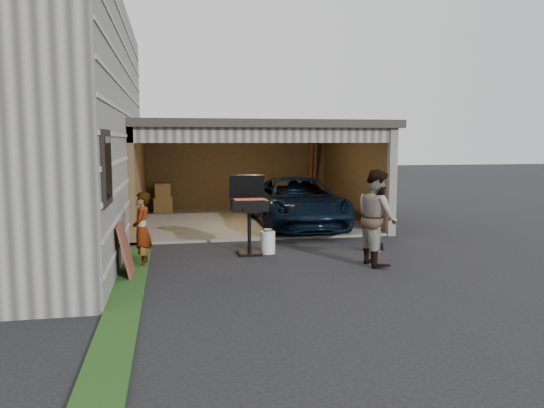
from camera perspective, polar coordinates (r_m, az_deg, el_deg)
The scene contains 10 objects.
ground at distance 9.32m, azimuth -0.94°, elevation -8.04°, with size 80.00×80.00×0.00m, color black.
groundcover_strip at distance 8.25m, azimuth -15.51°, elevation -10.06°, with size 0.50×8.00×0.06m, color #193814.
garage at distance 15.84m, azimuth -2.51°, elevation 4.94°, with size 6.80×6.30×2.90m.
minivan at distance 14.58m, azimuth 2.69°, elevation 0.01°, with size 2.20×4.76×1.32m, color black.
woman at distance 10.28m, azimuth -13.81°, elevation -2.73°, with size 0.52×0.34×1.44m, color #ABC5D7.
man at distance 10.39m, azimuth 11.20°, elevation -1.40°, with size 0.90×0.70×1.85m, color #421C1A.
bbq_grill at distance 11.12m, azimuth -2.50°, elevation -0.42°, with size 0.75×0.66×1.66m.
propane_tank at distance 11.31m, azimuth -0.46°, elevation -4.15°, with size 0.31×0.31×0.47m, color silver.
plywood_panel at distance 9.63m, azimuth -15.41°, elevation -4.86°, with size 0.04×0.87×0.97m, color brown.
hand_truck at distance 11.78m, azimuth 10.85°, elevation -4.01°, with size 0.46×0.40×1.04m.
Camera 1 is at (-1.56, -8.87, 2.39)m, focal length 35.00 mm.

